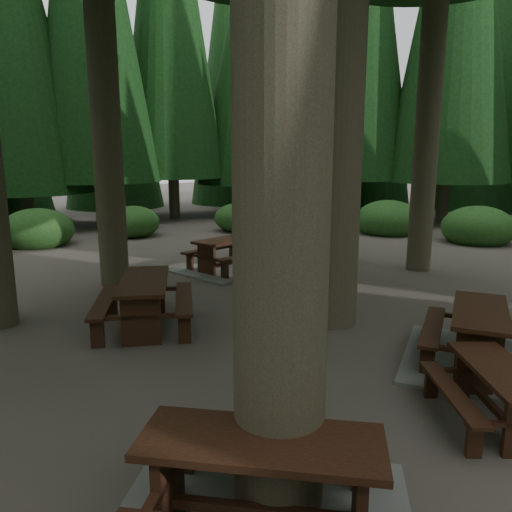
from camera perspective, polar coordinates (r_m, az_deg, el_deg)
ground at (r=8.46m, az=5.56°, el=-8.88°), size 80.00×80.00×0.00m
picnic_table_a at (r=7.90m, az=23.99°, el=-9.25°), size 3.06×2.93×0.81m
picnic_table_b at (r=8.74m, az=-12.65°, el=-4.45°), size 2.34×2.51×0.87m
picnic_table_c at (r=12.83m, az=-3.10°, el=-0.36°), size 2.84×2.52×0.83m
picnic_table_d at (r=14.05m, az=6.83°, el=1.42°), size 1.70×1.39×0.72m
picnic_table_e at (r=6.27m, az=26.05°, el=-13.31°), size 1.90×1.98×0.67m
picnic_table_f at (r=4.38m, az=0.59°, el=-26.10°), size 3.13×3.12×0.82m
shrub_ring at (r=9.31m, az=5.97°, el=-4.36°), size 23.86×24.64×1.49m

